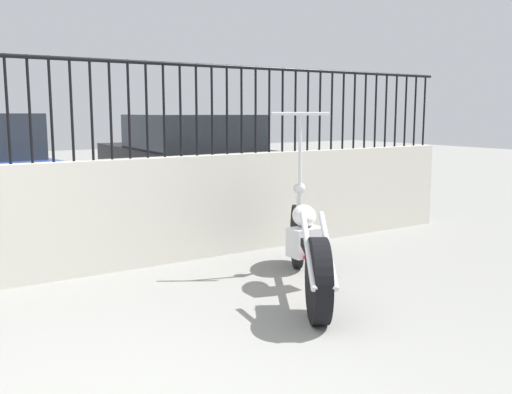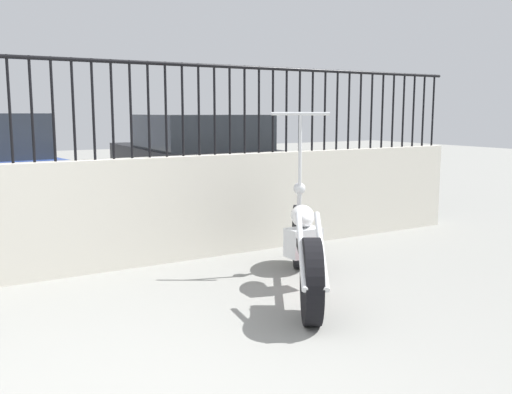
% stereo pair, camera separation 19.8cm
% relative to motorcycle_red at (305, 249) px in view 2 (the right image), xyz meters
% --- Properties ---
extents(low_wall, '(10.44, 0.18, 1.04)m').
position_rel_motorcycle_red_xyz_m(low_wall, '(-2.02, 1.56, 0.14)').
color(low_wall, beige).
rests_on(low_wall, ground_plane).
extents(motorcycle_red, '(1.18, 1.84, 1.48)m').
position_rel_motorcycle_red_xyz_m(motorcycle_red, '(0.00, 0.00, 0.00)').
color(motorcycle_red, black).
rests_on(motorcycle_red, ground_plane).
extents(car_black, '(2.03, 4.13, 1.43)m').
position_rel_motorcycle_red_xyz_m(car_black, '(1.13, 4.48, 0.34)').
color(car_black, black).
rests_on(car_black, ground_plane).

